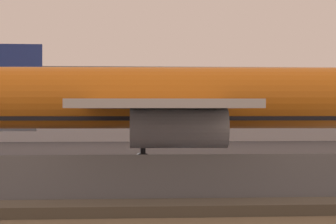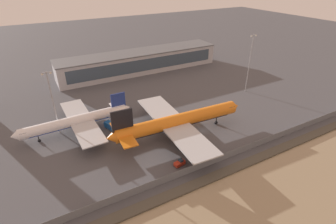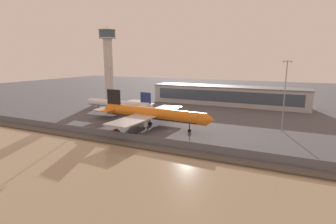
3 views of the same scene
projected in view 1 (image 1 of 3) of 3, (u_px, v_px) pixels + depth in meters
name	position (u px, v px, depth m)	size (l,w,h in m)	color
ground_plane	(304.00, 174.00, 56.75)	(500.00, 500.00, 0.00)	#4C4C51
cargo_jet_orange	(174.00, 100.00, 57.82)	(48.69, 41.89, 13.82)	orange
baggage_tug	(67.00, 179.00, 43.48)	(3.43, 2.14, 1.80)	red
terminal_building	(229.00, 104.00, 122.77)	(87.19, 15.45, 10.78)	#B2B2B7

